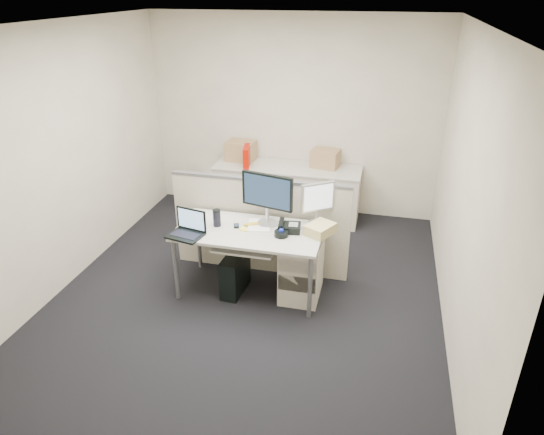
% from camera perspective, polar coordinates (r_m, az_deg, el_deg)
% --- Properties ---
extents(floor, '(4.00, 4.50, 0.01)m').
position_cam_1_polar(floor, '(5.35, -2.56, -8.50)').
color(floor, black).
rests_on(floor, ground).
extents(ceiling, '(4.00, 4.50, 0.01)m').
position_cam_1_polar(ceiling, '(4.43, -3.30, 21.79)').
color(ceiling, white).
rests_on(ceiling, ground).
extents(wall_back, '(4.00, 0.02, 2.70)m').
position_cam_1_polar(wall_back, '(6.81, 2.47, 11.72)').
color(wall_back, '#BCB1A0').
rests_on(wall_back, ground).
extents(wall_front, '(4.00, 0.02, 2.70)m').
position_cam_1_polar(wall_front, '(2.88, -15.59, -10.55)').
color(wall_front, '#BCB1A0').
rests_on(wall_front, ground).
extents(wall_left, '(0.02, 4.50, 2.70)m').
position_cam_1_polar(wall_left, '(5.59, -23.12, 6.48)').
color(wall_left, '#BCB1A0').
rests_on(wall_left, ground).
extents(wall_right, '(0.02, 4.50, 2.70)m').
position_cam_1_polar(wall_right, '(4.61, 21.79, 2.81)').
color(wall_right, '#BCB1A0').
rests_on(wall_right, ground).
extents(desk, '(1.50, 0.75, 0.73)m').
position_cam_1_polar(desk, '(5.00, -2.71, -2.16)').
color(desk, beige).
rests_on(desk, floor).
extents(keyboard_tray, '(0.62, 0.32, 0.02)m').
position_cam_1_polar(keyboard_tray, '(4.87, -3.28, -3.59)').
color(keyboard_tray, beige).
rests_on(keyboard_tray, desk).
extents(drawer_pedestal, '(0.40, 0.55, 0.65)m').
position_cam_1_polar(drawer_pedestal, '(5.10, 3.50, -5.94)').
color(drawer_pedestal, beige).
rests_on(drawer_pedestal, floor).
extents(cubicle_partition, '(2.00, 0.06, 1.10)m').
position_cam_1_polar(cubicle_partition, '(5.43, -1.40, -1.08)').
color(cubicle_partition, beige).
rests_on(cubicle_partition, floor).
extents(back_counter, '(2.00, 0.60, 0.72)m').
position_cam_1_polar(back_counter, '(6.83, 1.79, 3.00)').
color(back_counter, beige).
rests_on(back_counter, floor).
extents(monitor_main, '(0.59, 0.34, 0.56)m').
position_cam_1_polar(monitor_main, '(4.97, -0.56, 2.12)').
color(monitor_main, black).
rests_on(monitor_main, desk).
extents(monitor_small, '(0.41, 0.36, 0.45)m').
position_cam_1_polar(monitor_small, '(5.03, 5.36, 1.62)').
color(monitor_small, '#B7B7BC').
rests_on(monitor_small, desk).
extents(laptop, '(0.38, 0.32, 0.25)m').
position_cam_1_polar(laptop, '(4.86, -10.27, -0.89)').
color(laptop, black).
rests_on(laptop, desk).
extents(trackball, '(0.19, 0.19, 0.05)m').
position_cam_1_polar(trackball, '(4.84, 1.09, -1.92)').
color(trackball, black).
rests_on(trackball, desk).
extents(desk_phone, '(0.25, 0.21, 0.07)m').
position_cam_1_polar(desk_phone, '(4.94, 2.05, -1.21)').
color(desk_phone, black).
rests_on(desk_phone, desk).
extents(paper_stack, '(0.28, 0.33, 0.01)m').
position_cam_1_polar(paper_stack, '(5.05, -1.49, -0.92)').
color(paper_stack, white).
rests_on(paper_stack, desk).
extents(sticky_pad, '(0.10, 0.10, 0.01)m').
position_cam_1_polar(sticky_pad, '(4.98, -3.28, -1.37)').
color(sticky_pad, '#FFF94C').
rests_on(sticky_pad, desk).
extents(travel_mug, '(0.09, 0.09, 0.17)m').
position_cam_1_polar(travel_mug, '(5.05, -6.51, -0.11)').
color(travel_mug, black).
rests_on(travel_mug, desk).
extents(banana, '(0.17, 0.11, 0.04)m').
position_cam_1_polar(banana, '(5.05, -2.42, -0.79)').
color(banana, yellow).
rests_on(banana, desk).
extents(cellphone, '(0.08, 0.11, 0.01)m').
position_cam_1_polar(cellphone, '(5.05, -4.21, -0.99)').
color(cellphone, black).
rests_on(cellphone, desk).
extents(manila_folders, '(0.33, 0.35, 0.11)m').
position_cam_1_polar(manila_folders, '(4.89, 5.69, -1.36)').
color(manila_folders, tan).
rests_on(manila_folders, desk).
extents(keyboard, '(0.47, 0.24, 0.02)m').
position_cam_1_polar(keyboard, '(4.88, -2.59, -3.19)').
color(keyboard, black).
rests_on(keyboard, keyboard_tray).
extents(pc_tower_desk, '(0.22, 0.48, 0.43)m').
position_cam_1_polar(pc_tower_desk, '(5.22, -4.36, -6.56)').
color(pc_tower_desk, black).
rests_on(pc_tower_desk, floor).
extents(pc_tower_spare_dark, '(0.17, 0.41, 0.39)m').
position_cam_1_polar(pc_tower_spare_dark, '(7.28, -9.52, 2.72)').
color(pc_tower_spare_dark, black).
rests_on(pc_tower_spare_dark, floor).
extents(pc_tower_spare_silver, '(0.32, 0.49, 0.42)m').
position_cam_1_polar(pc_tower_spare_silver, '(7.32, -8.09, 3.11)').
color(pc_tower_spare_silver, '#B7B7BC').
rests_on(pc_tower_spare_silver, floor).
extents(cardboard_box_left, '(0.41, 0.32, 0.30)m').
position_cam_1_polar(cardboard_box_left, '(6.92, -3.68, 7.77)').
color(cardboard_box_left, tan).
rests_on(cardboard_box_left, back_counter).
extents(cardboard_box_right, '(0.41, 0.34, 0.26)m').
position_cam_1_polar(cardboard_box_right, '(6.69, 6.29, 6.86)').
color(cardboard_box_right, tan).
rests_on(cardboard_box_right, back_counter).
extents(red_binder, '(0.13, 0.33, 0.30)m').
position_cam_1_polar(red_binder, '(6.68, -2.99, 7.12)').
color(red_binder, '#B71001').
rests_on(red_binder, back_counter).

